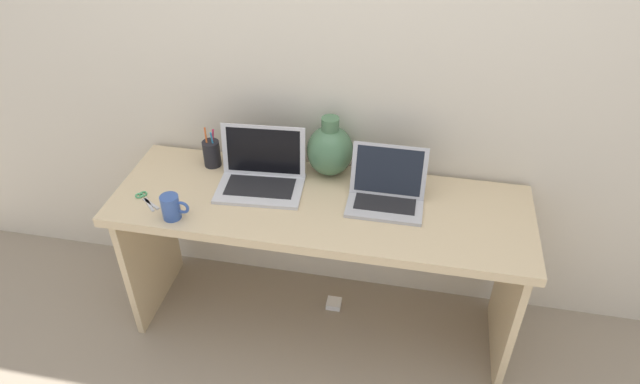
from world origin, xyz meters
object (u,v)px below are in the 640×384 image
at_px(laptop_right, 387,188).
at_px(power_brick, 334,304).
at_px(pen_cup, 212,153).
at_px(green_vase, 330,150).
at_px(laptop_left, 262,171).
at_px(coffee_mug, 171,207).
at_px(scissors, 144,198).

distance_m(laptop_right, power_brick, 0.79).
height_order(laptop_right, pen_cup, laptop_right).
bearing_deg(green_vase, laptop_left, -152.53).
distance_m(laptop_left, pen_cup, 0.27).
bearing_deg(coffee_mug, laptop_left, 46.04).
bearing_deg(pen_cup, power_brick, -6.90).
height_order(green_vase, pen_cup, green_vase).
distance_m(coffee_mug, power_brick, 1.01).
height_order(laptop_right, green_vase, green_vase).
bearing_deg(power_brick, scissors, -163.58).
bearing_deg(scissors, laptop_right, 10.83).
bearing_deg(laptop_right, scissors, -169.17).
distance_m(green_vase, power_brick, 0.83).
distance_m(scissors, power_brick, 1.06).
xyz_separation_m(green_vase, pen_cup, (-0.52, -0.04, -0.05)).
relative_size(laptop_right, pen_cup, 1.61).
relative_size(pen_cup, power_brick, 2.69).
distance_m(laptop_left, coffee_mug, 0.40).
relative_size(laptop_right, scissors, 2.28).
bearing_deg(coffee_mug, power_brick, 27.92).
distance_m(pen_cup, scissors, 0.35).
height_order(laptop_left, green_vase, green_vase).
xyz_separation_m(pen_cup, power_brick, (0.57, -0.07, -0.77)).
relative_size(laptop_left, laptop_right, 1.22).
distance_m(laptop_left, power_brick, 0.83).
xyz_separation_m(laptop_left, coffee_mug, (-0.28, -0.29, -0.01)).
height_order(laptop_left, power_brick, laptop_left).
height_order(scissors, power_brick, scissors).
bearing_deg(power_brick, laptop_right, -10.12).
bearing_deg(green_vase, scissors, -154.61).
relative_size(coffee_mug, power_brick, 1.60).
distance_m(laptop_right, pen_cup, 0.78).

